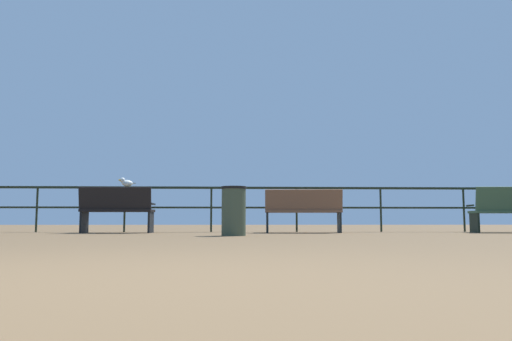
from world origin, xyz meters
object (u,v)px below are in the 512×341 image
bench_near_left (117,208)px  bench_near_right (303,209)px  bench_far_right (512,208)px  trash_bin (234,211)px  seagull_on_rail (126,183)px

bench_near_left → bench_near_right: 3.73m
bench_far_right → trash_bin: size_ratio=1.99×
bench_near_left → seagull_on_rail: (-0.01, 0.86, 0.58)m
bench_far_right → trash_bin: 6.03m
bench_near_right → seagull_on_rail: (-3.74, 0.86, 0.59)m
bench_near_left → bench_near_right: size_ratio=0.90×
bench_near_left → seagull_on_rail: size_ratio=4.05×
bench_near_right → trash_bin: bearing=-125.3°
bench_near_right → trash_bin: (-1.40, -1.98, -0.08)m
bench_far_right → seagull_on_rail: (-8.04, 0.87, 0.57)m
bench_far_right → trash_bin: bearing=-161.0°
bench_near_left → bench_near_right: bearing=0.1°
seagull_on_rail → trash_bin: bearing=-50.4°
bench_near_right → bench_near_left: bearing=-179.9°
seagull_on_rail → trash_bin: size_ratio=0.44×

